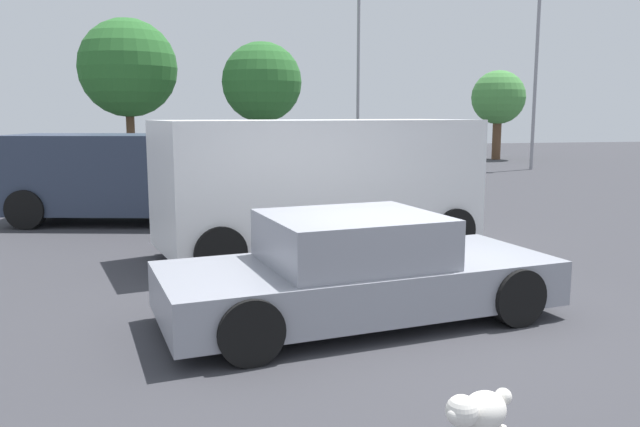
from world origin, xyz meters
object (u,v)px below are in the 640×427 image
Objects in this scene: dog at (479,412)px; suv_dark at (126,174)px; pedestrian at (282,178)px; light_post_mid at (358,50)px; light_post_near at (537,49)px; van_white at (319,182)px; sedan_foreground at (357,271)px.

dog is 0.12× the size of suv_dark.
light_post_mid reaches higher than pedestrian.
light_post_near is (12.26, 10.08, 4.04)m from pedestrian.
dog is 0.11× the size of van_white.
sedan_foreground is 0.92× the size of suv_dark.
suv_dark is at bearing -147.37° from light_post_near.
sedan_foreground is 3.53m from van_white.
pedestrian is 16.06m from light_post_mid.
sedan_foreground is at bearing 72.05° from van_white.
light_post_mid reaches higher than dog.
suv_dark is at bearing 103.25° from sedan_foreground.
sedan_foreground is at bearing 126.44° from suv_dark.
van_white is 1.09× the size of suv_dark.
van_white is at bearing -108.06° from light_post_mid.
light_post_mid reaches higher than van_white.
van_white is at bearing 144.79° from suv_dark.
dog is 10.76m from suv_dark.
pedestrian is at bearing -140.57° from light_post_near.
suv_dark is 0.68× the size of light_post_near.
light_post_mid is (6.25, 24.53, 4.85)m from dog.
light_post_near reaches higher than pedestrian.
dog is at bearing -104.30° from light_post_mid.
dog is 0.08× the size of light_post_mid.
van_white is 5.14m from suv_dark.
sedan_foreground is 21.89m from light_post_near.
pedestrian is at bearing -102.23° from van_white.
light_post_mid reaches higher than suv_dark.
pedestrian is (0.35, 7.26, 0.34)m from sedan_foreground.
light_post_near is (15.59, 9.98, 3.91)m from suv_dark.
dog is 0.39× the size of pedestrian.
light_post_mid is (9.24, 14.21, 4.12)m from suv_dark.
suv_dark is 3.32× the size of pedestrian.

